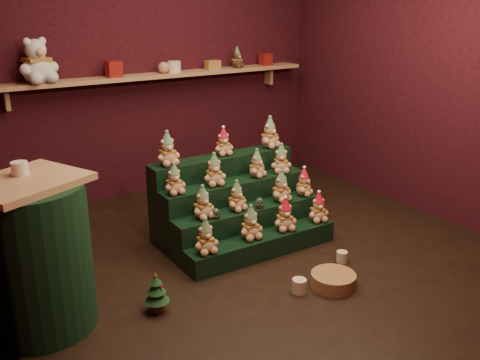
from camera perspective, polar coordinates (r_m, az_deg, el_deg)
ground at (r=4.61m, az=1.68°, el=-7.89°), size 4.00×4.00×0.00m
back_wall at (r=5.96m, az=-9.58°, el=12.08°), size 4.00×0.10×2.80m
right_wall at (r=5.59m, az=19.82°, el=10.82°), size 0.10×4.00×2.80m
back_shelf at (r=5.82m, az=-8.82°, el=10.90°), size 3.60×0.26×0.24m
riser_tier_front at (r=4.56m, az=2.43°, el=-6.97°), size 1.40×0.22×0.18m
riser_tier_midfront at (r=4.69m, az=0.90°, el=-5.00°), size 1.40×0.22×0.36m
riser_tier_midback at (r=4.82m, az=-0.54°, el=-3.13°), size 1.40×0.22×0.54m
riser_tier_back at (r=4.97m, az=-1.89°, el=-1.37°), size 1.40×0.22×0.72m
teddy_0 at (r=4.18m, az=-3.69°, el=-6.00°), size 0.21×0.19×0.28m
teddy_1 at (r=4.41m, az=1.15°, el=-4.56°), size 0.21×0.19×0.28m
teddy_2 at (r=4.59m, az=4.82°, el=-3.67°), size 0.24×0.22×0.28m
teddy_3 at (r=4.80m, az=8.35°, el=-2.88°), size 0.22×0.21×0.27m
teddy_4 at (r=4.36m, az=-3.99°, el=-2.39°), size 0.22×0.20×0.27m
teddy_5 at (r=4.52m, az=-0.35°, el=-1.71°), size 0.22×0.21×0.26m
teddy_6 at (r=4.74m, az=4.41°, el=-0.65°), size 0.23×0.21×0.28m
teddy_7 at (r=4.90m, az=6.82°, el=-0.21°), size 0.24×0.23×0.25m
teddy_8 at (r=4.41m, az=-7.03°, el=0.11°), size 0.19×0.17×0.26m
teddy_9 at (r=4.58m, az=-2.77°, el=1.11°), size 0.22×0.21×0.28m
teddy_10 at (r=4.81m, az=1.80°, el=1.78°), size 0.23×0.22×0.25m
teddy_11 at (r=4.94m, az=4.41°, el=2.31°), size 0.24×0.24×0.27m
teddy_12 at (r=4.57m, az=-7.75°, el=3.33°), size 0.21×0.19×0.29m
teddy_13 at (r=4.84m, az=-1.78°, el=4.10°), size 0.19×0.18×0.25m
teddy_14 at (r=5.09m, az=3.20°, el=5.09°), size 0.25×0.24×0.29m
snow_globe_a at (r=4.38m, az=-2.55°, el=-3.58°), size 0.07×0.07×0.09m
snow_globe_b at (r=4.59m, az=2.10°, el=-2.44°), size 0.07×0.07×0.09m
snow_globe_c at (r=4.76m, az=5.06°, el=-1.81°), size 0.06×0.06×0.08m
side_table at (r=3.70m, az=-21.07°, el=-7.54°), size 0.84×0.79×1.03m
table_ornament at (r=3.59m, az=-22.45°, el=1.16°), size 0.10×0.10×0.08m
mini_christmas_tree at (r=3.81m, az=-8.92°, el=-11.74°), size 0.18×0.18×0.30m
mug_left at (r=4.05m, az=6.34°, el=-11.16°), size 0.11×0.11×0.11m
mug_right at (r=4.54m, az=10.82°, el=-8.04°), size 0.09×0.09×0.09m
wicker_basket at (r=4.16m, az=9.92°, el=-10.48°), size 0.41×0.41×0.11m
white_bear at (r=5.38m, az=-20.94°, el=12.38°), size 0.44×0.41×0.52m
brown_bear at (r=6.23m, az=-0.32°, el=12.92°), size 0.20×0.19×0.23m
gift_tin_red_a at (r=5.61m, az=-13.31°, el=11.43°), size 0.14×0.14×0.16m
gift_tin_cream at (r=5.86m, az=-7.04°, el=11.89°), size 0.14×0.14×0.12m
gift_tin_red_b at (r=6.47m, az=2.77°, el=12.73°), size 0.12×0.12×0.14m
shelf_plush_ball at (r=5.81m, az=-8.15°, el=11.78°), size 0.12×0.12×0.12m
scarf_gift_box at (r=6.08m, az=-2.92°, el=12.16°), size 0.16×0.10×0.10m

